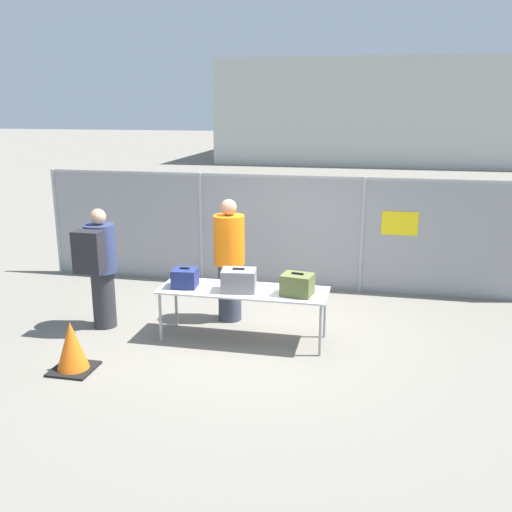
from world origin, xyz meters
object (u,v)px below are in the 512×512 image
suitcase_olive (297,285)px  traveler_hooded (99,264)px  suitcase_navy (185,278)px  suitcase_grey (239,280)px  utility_trailer (371,248)px  traffic_cone (72,348)px  security_worker_near (229,259)px  inspection_table (243,293)px

suitcase_olive → traveler_hooded: (-2.86, 0.07, 0.09)m
suitcase_navy → suitcase_grey: suitcase_grey is taller
suitcase_grey → traveler_hooded: bearing=178.1°
utility_trailer → traffic_cone: bearing=-123.4°
suitcase_grey → security_worker_near: security_worker_near is taller
inspection_table → utility_trailer: (1.66, 3.95, -0.27)m
security_worker_near → suitcase_olive: bearing=143.7°
utility_trailer → suitcase_navy: bearing=-121.7°
utility_trailer → traffic_cone: utility_trailer is taller
traveler_hooded → utility_trailer: bearing=54.6°
suitcase_grey → suitcase_olive: (0.80, -0.00, -0.01)m
traffic_cone → traveler_hooded: bearing=101.3°
suitcase_grey → traffic_cone: bearing=-144.3°
suitcase_navy → utility_trailer: bearing=58.3°
inspection_table → suitcase_navy: (-0.81, -0.06, 0.18)m
traffic_cone → suitcase_olive: bearing=26.4°
traveler_hooded → inspection_table: bearing=8.4°
suitcase_grey → suitcase_olive: bearing=-0.2°
security_worker_near → traffic_cone: (-1.46, -2.07, -0.66)m
suitcase_olive → security_worker_near: 1.38m
utility_trailer → suitcase_olive: bearing=-102.8°
traveler_hooded → traffic_cone: traveler_hooded is taller
suitcase_olive → utility_trailer: size_ratio=0.11×
suitcase_navy → traffic_cone: suitcase_navy is taller
suitcase_olive → utility_trailer: bearing=77.2°
inspection_table → traffic_cone: inspection_table is taller
inspection_table → traveler_hooded: traveler_hooded is taller
suitcase_grey → security_worker_near: (-0.33, 0.79, 0.07)m
suitcase_navy → security_worker_near: (0.43, 0.77, 0.09)m
suitcase_olive → traveler_hooded: 2.86m
suitcase_navy → suitcase_olive: size_ratio=0.80×
traffic_cone → suitcase_grey: bearing=35.7°
inspection_table → suitcase_grey: (-0.05, -0.07, 0.20)m
suitcase_olive → traffic_cone: bearing=-153.6°
suitcase_grey → traveler_hooded: size_ratio=0.28×
suitcase_navy → traveler_hooded: traveler_hooded is taller
suitcase_grey → security_worker_near: size_ratio=0.27×
suitcase_navy → utility_trailer: suitcase_navy is taller
security_worker_near → traveler_hooded: bearing=21.2°
suitcase_navy → suitcase_grey: size_ratio=0.72×
traveler_hooded → utility_trailer: (3.77, 3.95, -0.55)m
suitcase_navy → suitcase_grey: bearing=-1.1°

